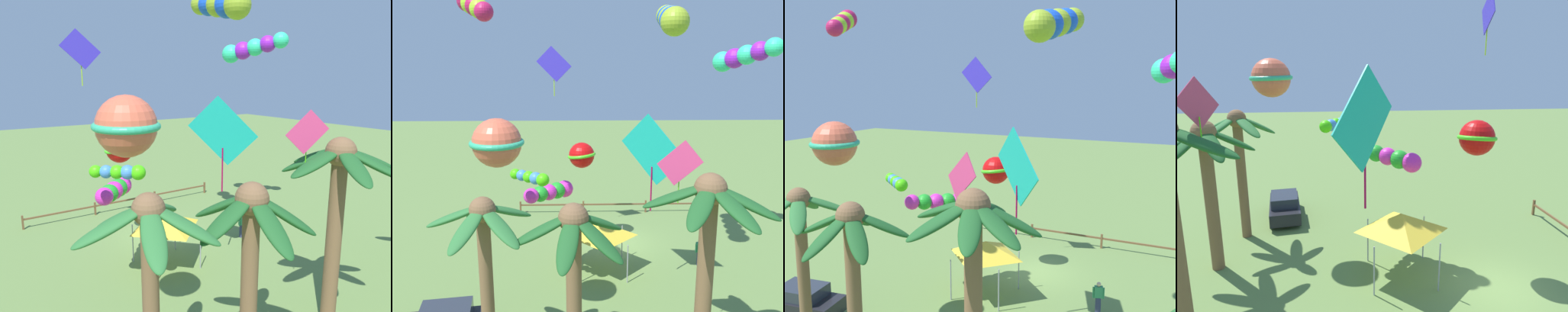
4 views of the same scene
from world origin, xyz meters
TOP-DOWN VIEW (x-y plane):
  - ground_plane at (0.00, 0.00)m, footprint 120.00×120.00m
  - palm_tree_0 at (2.86, 11.78)m, footprint 4.08×4.06m
  - palm_tree_2 at (5.98, 11.21)m, footprint 3.77×3.84m
  - parked_car_0 at (8.19, 9.49)m, footprint 4.10×2.23m
  - festival_tent at (1.43, 3.74)m, footprint 2.86×2.86m
  - kite_diamond_0 at (-0.90, 10.52)m, footprint 1.47×0.81m
  - kite_ball_3 at (5.71, 9.38)m, footprint 2.05×2.06m
  - kite_tube_4 at (4.84, 6.42)m, footprint 1.89×1.51m
  - kite_tube_5 at (4.09, 3.82)m, footprint 2.46×2.85m
  - kite_ball_6 at (2.42, 0.32)m, footprint 2.28×2.28m
  - kite_diamond_7 at (4.04, -0.46)m, footprint 2.10×0.41m
  - kite_diamond_8 at (-0.88, 5.47)m, footprint 2.71×2.17m

SIDE VIEW (x-z plane):
  - ground_plane at x=0.00m, z-range 0.00..0.00m
  - parked_car_0 at x=8.19m, z-range 0.00..1.51m
  - festival_tent at x=1.43m, z-range 1.04..3.89m
  - kite_tube_5 at x=4.09m, z-range 4.06..5.16m
  - palm_tree_0 at x=2.86m, z-range 1.52..8.21m
  - palm_tree_2 at x=5.98m, z-range 1.60..8.35m
  - kite_ball_6 at x=2.42m, z-range 5.03..6.57m
  - kite_tube_4 at x=4.84m, z-range 5.82..6.41m
  - kite_diamond_8 at x=-0.88m, z-range 4.71..9.48m
  - kite_diamond_0 at x=-0.90m, z-range 6.54..8.83m
  - kite_ball_3 at x=5.71m, z-range 7.34..9.19m
  - kite_diamond_7 at x=4.04m, z-range 9.66..12.61m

